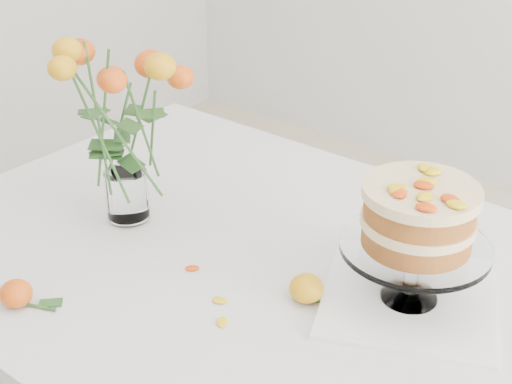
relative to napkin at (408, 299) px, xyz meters
The scene contains 9 objects.
table 0.25m from the napkin, 166.26° to the right, with size 1.43×0.93×0.76m.
napkin is the anchor object (origin of this frame).
cake_stand 0.15m from the napkin, 153.43° to the right, with size 0.24×0.24×0.22m.
rose_vase 0.62m from the napkin, 169.43° to the right, with size 0.31×0.31×0.42m.
loose_rose_near 0.17m from the napkin, 142.71° to the right, with size 0.10×0.06×0.05m.
loose_rose_far 0.64m from the napkin, 140.65° to the right, with size 0.09×0.06×0.05m.
stray_petal_a 0.38m from the napkin, 155.76° to the right, with size 0.03×0.02×0.00m, color yellow.
stray_petal_b 0.31m from the napkin, 141.36° to the right, with size 0.03×0.02×0.00m, color yellow.
stray_petal_c 0.31m from the napkin, 130.93° to the right, with size 0.03×0.02×0.00m, color yellow.
Camera 1 is at (0.62, -0.85, 1.48)m, focal length 50.00 mm.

